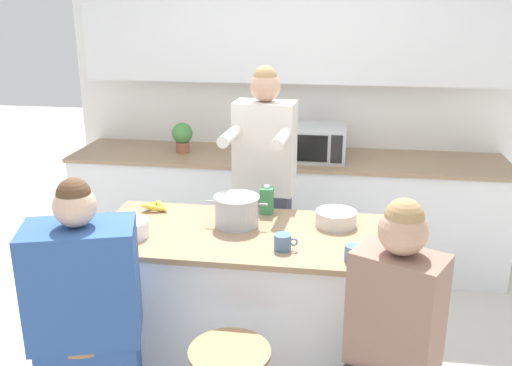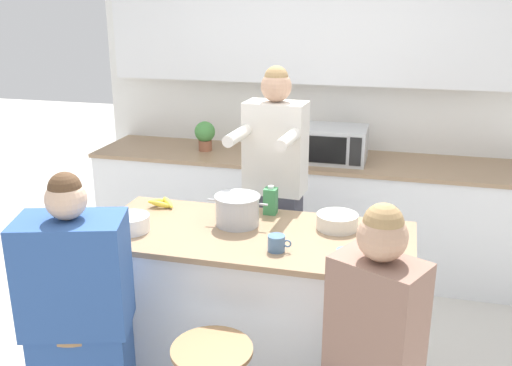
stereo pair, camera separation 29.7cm
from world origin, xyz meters
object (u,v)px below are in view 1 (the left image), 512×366
object	(u,v)px
microwave	(315,142)
potted_plant	(182,136)
cooking_pot	(237,211)
coffee_cup_far	(283,242)
kitchen_island	(254,310)
person_cooking	(264,201)
juice_carton	(267,200)
banana_bunch	(155,206)
fruit_bowl	(129,228)
coffee_cup_near	(353,253)
person_wrapped_blanket	(89,338)

from	to	relation	value
microwave	potted_plant	bearing A→B (deg)	177.51
cooking_pot	coffee_cup_far	size ratio (longest dim) A/B	2.86
kitchen_island	person_cooking	distance (m)	0.81
juice_carton	microwave	distance (m)	1.32
cooking_pot	banana_bunch	xyz separation A→B (m)	(-0.51, 0.15, -0.06)
kitchen_island	juice_carton	world-z (taller)	juice_carton
kitchen_island	coffee_cup_far	world-z (taller)	coffee_cup_far
fruit_bowl	coffee_cup_near	world-z (taller)	fruit_bowl
person_wrapped_blanket	fruit_bowl	world-z (taller)	person_wrapped_blanket
person_wrapped_blanket	juice_carton	distance (m)	1.22
microwave	banana_bunch	bearing A→B (deg)	-121.81
coffee_cup_far	potted_plant	xyz separation A→B (m)	(-1.02, 1.83, 0.07)
kitchen_island	cooking_pot	world-z (taller)	cooking_pot
person_cooking	person_wrapped_blanket	world-z (taller)	person_cooking
person_cooking	potted_plant	distance (m)	1.25
coffee_cup_near	potted_plant	xyz separation A→B (m)	(-1.36, 1.90, 0.07)
potted_plant	banana_bunch	bearing A→B (deg)	-80.67
cooking_pot	coffee_cup_near	world-z (taller)	cooking_pot
person_cooking	potted_plant	world-z (taller)	person_cooking
banana_bunch	coffee_cup_near	bearing A→B (deg)	-23.89
coffee_cup_far	banana_bunch	xyz separation A→B (m)	(-0.79, 0.43, -0.01)
cooking_pot	juice_carton	world-z (taller)	juice_carton
kitchen_island	cooking_pot	bearing A→B (deg)	139.94
kitchen_island	person_cooking	xyz separation A→B (m)	(-0.04, 0.71, 0.39)
kitchen_island	microwave	xyz separation A→B (m)	(0.23, 1.60, 0.56)
coffee_cup_near	juice_carton	distance (m)	0.74
kitchen_island	coffee_cup_far	size ratio (longest dim) A/B	14.25
person_wrapped_blanket	coffee_cup_near	world-z (taller)	person_wrapped_blanket
kitchen_island	cooking_pot	xyz separation A→B (m)	(-0.11, 0.09, 0.54)
cooking_pot	coffee_cup_far	distance (m)	0.40
microwave	person_wrapped_blanket	bearing A→B (deg)	-111.06
person_wrapped_blanket	cooking_pot	distance (m)	0.99
banana_bunch	coffee_cup_far	bearing A→B (deg)	-28.37
kitchen_island	potted_plant	world-z (taller)	potted_plant
kitchen_island	juice_carton	size ratio (longest dim) A/B	10.02
cooking_pot	coffee_cup_near	xyz separation A→B (m)	(0.62, -0.35, -0.04)
banana_bunch	microwave	size ratio (longest dim) A/B	0.37
cooking_pot	fruit_bowl	bearing A→B (deg)	-156.43
coffee_cup_near	juice_carton	bearing A→B (deg)	130.89
coffee_cup_near	microwave	bearing A→B (deg)	98.63
cooking_pot	fruit_bowl	distance (m)	0.57
person_wrapped_blanket	microwave	size ratio (longest dim) A/B	2.97
person_cooking	juice_carton	size ratio (longest dim) A/B	10.34
person_cooking	microwave	distance (m)	0.95
fruit_bowl	kitchen_island	bearing A→B (deg)	12.27
person_wrapped_blanket	potted_plant	distance (m)	2.35
person_wrapped_blanket	fruit_bowl	distance (m)	0.61
coffee_cup_near	microwave	distance (m)	1.88
person_wrapped_blanket	banana_bunch	size ratio (longest dim) A/B	8.01
kitchen_island	coffee_cup_near	xyz separation A→B (m)	(0.51, -0.26, 0.50)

